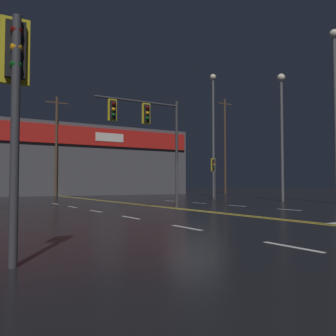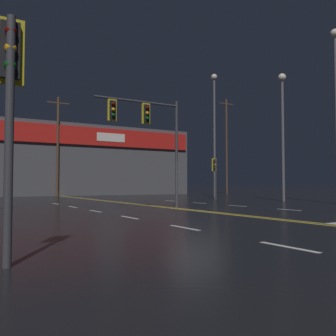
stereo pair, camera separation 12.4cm
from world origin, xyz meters
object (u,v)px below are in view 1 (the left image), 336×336
object	(u,v)px
traffic_signal_median	(145,123)
traffic_signal_corner_northeast	(214,169)
streetlight_near_left	(213,120)
streetlight_far_left	(335,93)
streetlight_near_right	(282,119)
traffic_signal_corner_southwest	(15,81)

from	to	relation	value
traffic_signal_median	traffic_signal_corner_northeast	size ratio (longest dim) A/B	1.68
streetlight_near_left	streetlight_far_left	size ratio (longest dim) A/B	1.06
traffic_signal_median	streetlight_near_left	size ratio (longest dim) A/B	0.47
traffic_signal_median	streetlight_near_right	distance (m)	12.68
traffic_signal_corner_southwest	streetlight_far_left	bearing A→B (deg)	23.51
traffic_signal_corner_southwest	streetlight_near_right	world-z (taller)	streetlight_near_right
traffic_signal_median	streetlight_far_left	xyz separation A→B (m)	(12.07, -1.65, 2.60)
traffic_signal_median	traffic_signal_corner_northeast	world-z (taller)	traffic_signal_median
streetlight_near_right	streetlight_far_left	xyz separation A→B (m)	(-0.19, -4.41, 0.86)
streetlight_near_left	streetlight_near_right	distance (m)	8.59
traffic_signal_corner_southwest	traffic_signal_median	bearing A→B (deg)	54.26
traffic_signal_corner_northeast	streetlight_near_left	xyz separation A→B (m)	(2.95, 3.90, 4.69)
traffic_signal_corner_southwest	streetlight_near_right	xyz separation A→B (m)	(19.48, 12.81, 3.14)
traffic_signal_median	traffic_signal_corner_northeast	distance (m)	12.32
traffic_signal_median	traffic_signal_corner_southwest	distance (m)	12.45
traffic_signal_corner_southwest	streetlight_near_left	xyz separation A→B (m)	(19.91, 21.30, 4.35)
streetlight_far_left	traffic_signal_corner_northeast	bearing A→B (deg)	104.54
traffic_signal_corner_northeast	streetlight_near_right	size ratio (longest dim) A/B	0.35
traffic_signal_median	traffic_signal_corner_southwest	world-z (taller)	traffic_signal_median
traffic_signal_corner_northeast	streetlight_near_right	distance (m)	6.29
streetlight_near_right	traffic_signal_corner_southwest	bearing A→B (deg)	-146.68
traffic_signal_median	streetlight_near_left	distance (m)	17.21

